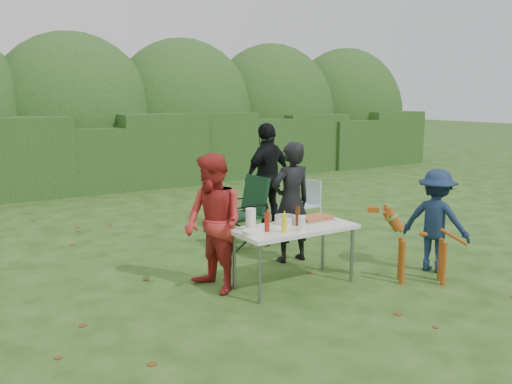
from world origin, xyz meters
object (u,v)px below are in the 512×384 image
person_cook (291,202)px  lawn_chair (304,203)px  mustard_bottle (284,224)px  folding_table (294,231)px  dog (423,246)px  paper_towel_roll (251,219)px  camping_chair (242,211)px  beer_bottle (298,216)px  ketchup_bottle (267,222)px  person_red_jacket (214,223)px  person_black_puffy (268,177)px  child (436,221)px

person_cook → lawn_chair: size_ratio=2.04×
person_cook → mustard_bottle: (-0.83, -1.00, 0.00)m
folding_table → person_cook: (0.56, 0.84, 0.15)m
dog → paper_towel_roll: (-1.95, 0.88, 0.40)m
camping_chair → lawn_chair: (1.57, 0.51, -0.13)m
dog → lawn_chair: size_ratio=1.19×
dog → camping_chair: bearing=-31.1°
dog → beer_bottle: beer_bottle is taller
ketchup_bottle → paper_towel_roll: bearing=131.1°
person_red_jacket → lawn_chair: size_ratio=1.99×
lawn_chair → ketchup_bottle: bearing=40.9°
folding_table → person_black_puffy: size_ratio=0.81×
person_red_jacket → folding_table: bearing=60.9°
ketchup_bottle → paper_towel_roll: size_ratio=0.85×
person_cook → paper_towel_roll: size_ratio=6.45×
camping_chair → ketchup_bottle: bearing=63.0°
dog → paper_towel_roll: size_ratio=3.78×
beer_bottle → paper_towel_roll: size_ratio=0.92×
child → dog: (-0.50, -0.23, -0.21)m
person_black_puffy → child: 3.09m
camping_chair → paper_towel_roll: camping_chair is taller
folding_table → person_red_jacket: size_ratio=0.91×
ketchup_bottle → camping_chair: bearing=67.0°
paper_towel_roll → dog: bearing=-24.3°
person_cook → ketchup_bottle: (-0.97, -0.87, 0.01)m
camping_chair → person_black_puffy: bearing=-149.1°
person_red_jacket → ketchup_bottle: person_red_jacket is taller
folding_table → paper_towel_roll: bearing=167.7°
beer_bottle → person_black_puffy: bearing=63.9°
person_cook → child: (1.35, -1.37, -0.16)m
dog → camping_chair: size_ratio=0.91×
camping_chair → paper_towel_roll: size_ratio=4.15×
child → person_red_jacket: bearing=49.3°
dog → ketchup_bottle: ketchup_bottle is taller
person_black_puffy → mustard_bottle: 3.06m
person_cook → dog: size_ratio=1.71×
person_cook → lawn_chair: 2.14m
folding_table → dog: (1.40, -0.76, -0.22)m
folding_table → lawn_chair: (1.97, 2.39, -0.27)m
mustard_bottle → beer_bottle: (0.32, 0.18, 0.02)m
mustard_bottle → camping_chair: bearing=72.0°
person_cook → dog: bearing=120.4°
person_black_puffy → child: person_black_puffy is taller
folding_table → child: bearing=-15.6°
person_red_jacket → person_black_puffy: bearing=126.7°
child → lawn_chair: child is taller
child → ketchup_bottle: 2.38m
mustard_bottle → person_red_jacket: bearing=140.9°
folding_table → mustard_bottle: (-0.27, -0.16, 0.15)m
mustard_bottle → lawn_chair: bearing=48.8°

